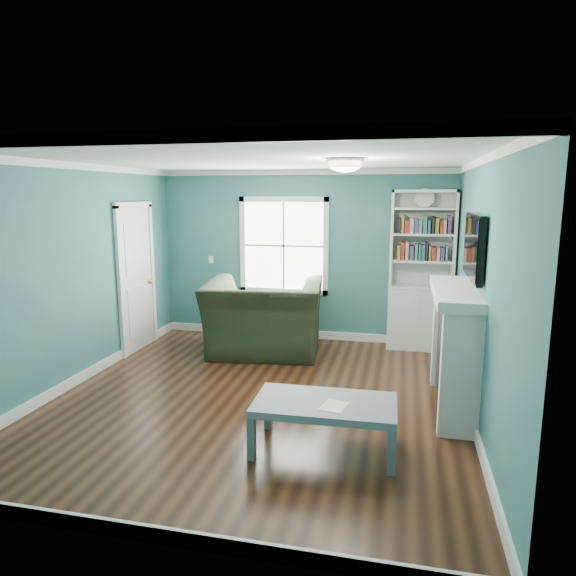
# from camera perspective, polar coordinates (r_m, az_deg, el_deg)

# --- Properties ---
(floor) EXTENTS (5.00, 5.00, 0.00)m
(floor) POSITION_cam_1_polar(r_m,az_deg,el_deg) (5.88, -3.22, -12.04)
(floor) COLOR black
(floor) RESTS_ON ground
(room_walls) EXTENTS (5.00, 5.00, 5.00)m
(room_walls) POSITION_cam_1_polar(r_m,az_deg,el_deg) (5.47, -3.40, 3.44)
(room_walls) COLOR #2E6369
(room_walls) RESTS_ON ground
(trim) EXTENTS (4.50, 5.00, 2.60)m
(trim) POSITION_cam_1_polar(r_m,az_deg,el_deg) (5.52, -3.36, -0.12)
(trim) COLOR white
(trim) RESTS_ON ground
(window) EXTENTS (1.40, 0.06, 1.50)m
(window) POSITION_cam_1_polar(r_m,az_deg,el_deg) (7.95, -0.48, 4.71)
(window) COLOR white
(window) RESTS_ON room_walls
(bookshelf) EXTENTS (0.90, 0.35, 2.31)m
(bookshelf) POSITION_cam_1_polar(r_m,az_deg,el_deg) (7.64, 14.50, 0.14)
(bookshelf) COLOR silver
(bookshelf) RESTS_ON ground
(fireplace) EXTENTS (0.44, 1.58, 1.30)m
(fireplace) POSITION_cam_1_polar(r_m,az_deg,el_deg) (5.68, 18.05, -6.57)
(fireplace) COLOR black
(fireplace) RESTS_ON ground
(tv) EXTENTS (0.06, 1.10, 0.65)m
(tv) POSITION_cam_1_polar(r_m,az_deg,el_deg) (5.48, 19.96, 4.35)
(tv) COLOR black
(tv) RESTS_ON fireplace
(door) EXTENTS (0.12, 0.98, 2.17)m
(door) POSITION_cam_1_polar(r_m,az_deg,el_deg) (7.69, -16.48, 1.25)
(door) COLOR silver
(door) RESTS_ON ground
(ceiling_fixture) EXTENTS (0.38, 0.38, 0.15)m
(ceiling_fixture) POSITION_cam_1_polar(r_m,az_deg,el_deg) (5.36, 6.35, 13.61)
(ceiling_fixture) COLOR white
(ceiling_fixture) RESTS_ON room_walls
(light_switch) EXTENTS (0.08, 0.01, 0.12)m
(light_switch) POSITION_cam_1_polar(r_m,az_deg,el_deg) (8.34, -8.54, 3.14)
(light_switch) COLOR white
(light_switch) RESTS_ON room_walls
(recliner) EXTENTS (1.71, 1.22, 1.39)m
(recliner) POSITION_cam_1_polar(r_m,az_deg,el_deg) (7.24, -2.69, -1.91)
(recliner) COLOR black
(recliner) RESTS_ON ground
(coffee_table) EXTENTS (1.26, 0.71, 0.45)m
(coffee_table) POSITION_cam_1_polar(r_m,az_deg,el_deg) (4.65, 4.11, -13.12)
(coffee_table) COLOR #535C63
(coffee_table) RESTS_ON ground
(paper_sheet) EXTENTS (0.25, 0.29, 0.00)m
(paper_sheet) POSITION_cam_1_polar(r_m,az_deg,el_deg) (4.53, 5.15, -12.92)
(paper_sheet) COLOR white
(paper_sheet) RESTS_ON coffee_table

